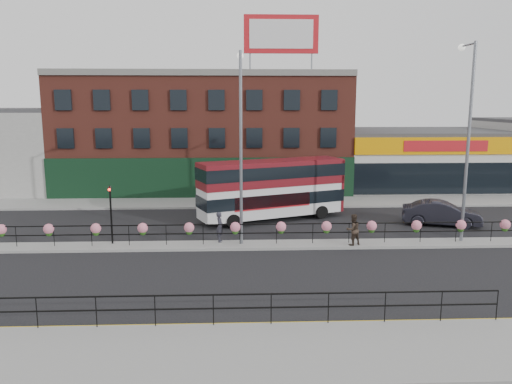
{
  "coord_description": "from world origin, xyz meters",
  "views": [
    {
      "loc": [
        -1.18,
        -26.37,
        7.72
      ],
      "look_at": [
        0.0,
        3.0,
        2.5
      ],
      "focal_mm": 35.0,
      "sensor_mm": 36.0,
      "label": 1
    }
  ],
  "objects_px": {
    "pedestrian_a": "(220,227)",
    "lamp_column_east": "(467,125)",
    "pedestrian_b": "(353,230)",
    "double_decker_bus": "(273,184)",
    "lamp_column_west": "(241,131)",
    "car": "(441,213)"
  },
  "relations": [
    {
      "from": "double_decker_bus",
      "to": "pedestrian_a",
      "type": "bearing_deg",
      "value": -119.8
    },
    {
      "from": "pedestrian_a",
      "to": "pedestrian_b",
      "type": "distance_m",
      "value": 7.28
    },
    {
      "from": "pedestrian_b",
      "to": "lamp_column_west",
      "type": "distance_m",
      "value": 8.05
    },
    {
      "from": "lamp_column_west",
      "to": "lamp_column_east",
      "type": "relative_size",
      "value": 0.95
    },
    {
      "from": "lamp_column_east",
      "to": "double_decker_bus",
      "type": "bearing_deg",
      "value": 149.81
    },
    {
      "from": "pedestrian_b",
      "to": "lamp_column_east",
      "type": "height_order",
      "value": "lamp_column_east"
    },
    {
      "from": "pedestrian_a",
      "to": "lamp_column_east",
      "type": "distance_m",
      "value": 14.61
    },
    {
      "from": "pedestrian_a",
      "to": "pedestrian_b",
      "type": "height_order",
      "value": "pedestrian_b"
    },
    {
      "from": "pedestrian_b",
      "to": "pedestrian_a",
      "type": "bearing_deg",
      "value": -28.04
    },
    {
      "from": "double_decker_bus",
      "to": "lamp_column_west",
      "type": "distance_m",
      "value": 7.41
    },
    {
      "from": "car",
      "to": "pedestrian_b",
      "type": "distance_m",
      "value": 8.33
    },
    {
      "from": "pedestrian_a",
      "to": "pedestrian_b",
      "type": "relative_size",
      "value": 0.98
    },
    {
      "from": "double_decker_bus",
      "to": "car",
      "type": "distance_m",
      "value": 11.02
    },
    {
      "from": "car",
      "to": "pedestrian_a",
      "type": "distance_m",
      "value": 14.56
    },
    {
      "from": "pedestrian_b",
      "to": "lamp_column_west",
      "type": "height_order",
      "value": "lamp_column_west"
    },
    {
      "from": "car",
      "to": "double_decker_bus",
      "type": "bearing_deg",
      "value": 96.48
    },
    {
      "from": "car",
      "to": "pedestrian_b",
      "type": "relative_size",
      "value": 2.98
    },
    {
      "from": "pedestrian_b",
      "to": "lamp_column_east",
      "type": "relative_size",
      "value": 0.16
    },
    {
      "from": "double_decker_bus",
      "to": "pedestrian_a",
      "type": "relative_size",
      "value": 6.01
    },
    {
      "from": "pedestrian_b",
      "to": "double_decker_bus",
      "type": "bearing_deg",
      "value": -80.87
    },
    {
      "from": "double_decker_bus",
      "to": "lamp_column_west",
      "type": "height_order",
      "value": "lamp_column_west"
    },
    {
      "from": "lamp_column_west",
      "to": "pedestrian_a",
      "type": "bearing_deg",
      "value": 173.26
    }
  ]
}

